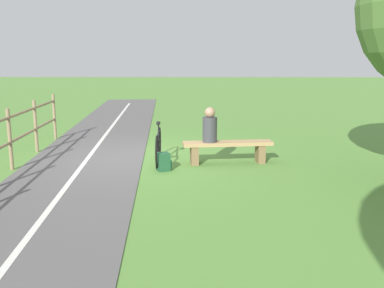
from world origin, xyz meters
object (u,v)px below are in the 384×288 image
bench (228,148)px  backpack (163,162)px  bicycle (158,146)px  person_seated (210,127)px

bench → backpack: bench is taller
bench → bicycle: bearing=-8.4°
bicycle → backpack: 0.72m
person_seated → bicycle: person_seated is taller
bench → backpack: size_ratio=5.44×
bench → person_seated: (0.40, 0.05, 0.49)m
bicycle → backpack: bearing=11.2°
person_seated → bicycle: 1.23m
person_seated → bicycle: size_ratio=0.42×
bench → bicycle: 1.54m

